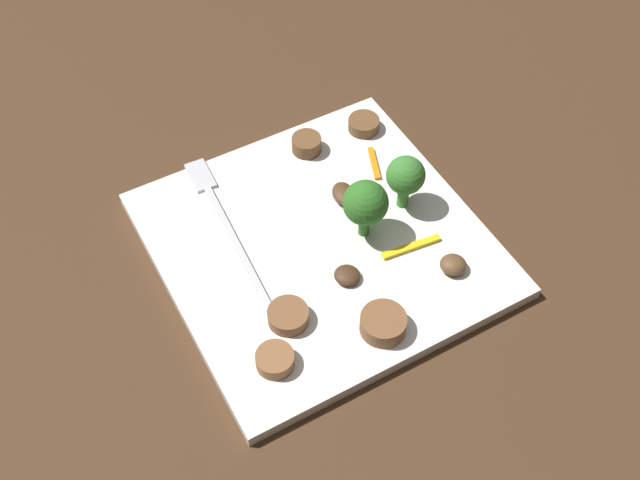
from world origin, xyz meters
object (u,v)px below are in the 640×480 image
at_px(mushroom_2, 453,265).
at_px(plate, 320,244).
at_px(mushroom_0, 344,194).
at_px(pepper_strip_2, 374,163).
at_px(sausage_slice_0, 288,316).
at_px(broccoli_floret_1, 366,204).
at_px(pepper_strip_0, 411,247).
at_px(broccoli_floret_0, 404,174).
at_px(sausage_slice_2, 275,360).
at_px(sausage_slice_4, 307,144).
at_px(sausage_slice_1, 379,326).
at_px(fork, 225,222).
at_px(sausage_slice_3, 364,124).
at_px(mushroom_1, 351,273).

bearing_deg(mushroom_2, plate, 45.26).
bearing_deg(mushroom_0, mushroom_2, -160.46).
distance_m(mushroom_2, pepper_strip_2, 0.13).
height_order(sausage_slice_0, mushroom_0, same).
relative_size(broccoli_floret_1, pepper_strip_0, 1.09).
bearing_deg(broccoli_floret_0, sausage_slice_2, 117.83).
distance_m(sausage_slice_4, mushroom_2, 0.18).
bearing_deg(sausage_slice_1, pepper_strip_0, -50.19).
bearing_deg(pepper_strip_0, sausage_slice_1, 129.81).
distance_m(fork, mushroom_2, 0.19).
xyz_separation_m(sausage_slice_2, sausage_slice_3, (0.18, -0.18, -0.00)).
height_order(mushroom_1, pepper_strip_0, mushroom_1).
distance_m(fork, mushroom_0, 0.10).
bearing_deg(plate, sausage_slice_4, -22.48).
xyz_separation_m(broccoli_floret_1, sausage_slice_3, (0.10, -0.06, -0.03)).
relative_size(sausage_slice_0, pepper_strip_2, 0.85).
bearing_deg(sausage_slice_4, pepper_strip_0, -171.47).
xyz_separation_m(broccoli_floret_1, sausage_slice_1, (-0.09, 0.04, -0.03)).
height_order(sausage_slice_1, mushroom_0, sausage_slice_1).
bearing_deg(mushroom_0, sausage_slice_4, 0.11).
bearing_deg(sausage_slice_0, sausage_slice_1, -127.03).
height_order(broccoli_floret_1, mushroom_1, broccoli_floret_1).
xyz_separation_m(plate, pepper_strip_2, (0.05, -0.08, 0.01)).
xyz_separation_m(fork, sausage_slice_4, (0.04, -0.10, 0.01)).
bearing_deg(sausage_slice_0, plate, -46.45).
relative_size(mushroom_0, mushroom_1, 1.28).
bearing_deg(broccoli_floret_1, sausage_slice_3, -31.10).
bearing_deg(sausage_slice_1, broccoli_floret_1, -24.21).
distance_m(sausage_slice_2, sausage_slice_4, 0.22).
distance_m(plate, sausage_slice_1, 0.10).
bearing_deg(sausage_slice_1, plate, -2.09).
xyz_separation_m(sausage_slice_4, mushroom_2, (-0.17, -0.04, -0.00)).
relative_size(fork, mushroom_1, 8.67).
height_order(fork, mushroom_2, mushroom_2).
height_order(mushroom_0, pepper_strip_0, mushroom_0).
bearing_deg(sausage_slice_3, pepper_strip_0, 164.62).
distance_m(sausage_slice_3, mushroom_1, 0.17).
bearing_deg(broccoli_floret_1, broccoli_floret_0, -73.49).
bearing_deg(mushroom_2, pepper_strip_0, 27.09).
relative_size(sausage_slice_2, mushroom_1, 1.36).
bearing_deg(fork, pepper_strip_0, -124.97).
xyz_separation_m(sausage_slice_2, mushroom_2, (0.01, -0.16, 0.00)).
xyz_separation_m(sausage_slice_0, sausage_slice_1, (-0.04, -0.05, 0.00)).
relative_size(broccoli_floret_1, mushroom_0, 2.10).
bearing_deg(sausage_slice_2, pepper_strip_2, -51.18).
height_order(sausage_slice_1, sausage_slice_2, sausage_slice_1).
bearing_deg(sausage_slice_2, pepper_strip_0, -74.36).
bearing_deg(plate, fork, 48.66).
bearing_deg(fork, mushroom_1, -142.73).
distance_m(fork, sausage_slice_3, 0.16).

